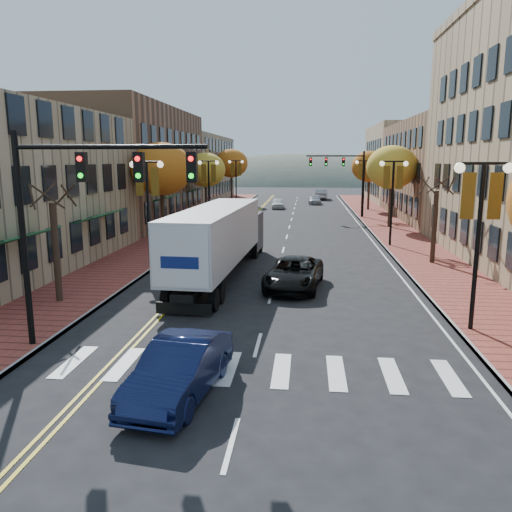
# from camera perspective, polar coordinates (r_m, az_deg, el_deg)

# --- Properties ---
(ground) EXTENTS (200.00, 200.00, 0.00)m
(ground) POSITION_cam_1_polar(r_m,az_deg,el_deg) (13.40, -1.53, -16.25)
(ground) COLOR black
(ground) RESTS_ON ground
(sidewalk_left) EXTENTS (4.00, 85.00, 0.15)m
(sidewalk_left) POSITION_cam_1_polar(r_m,az_deg,el_deg) (45.95, -7.53, 3.31)
(sidewalk_left) COLOR brown
(sidewalk_left) RESTS_ON ground
(sidewalk_right) EXTENTS (4.00, 85.00, 0.15)m
(sidewalk_right) POSITION_cam_1_polar(r_m,az_deg,el_deg) (45.34, 15.23, 2.91)
(sidewalk_right) COLOR brown
(sidewalk_right) RESTS_ON ground
(building_left_mid) EXTENTS (12.00, 24.00, 11.00)m
(building_left_mid) POSITION_cam_1_polar(r_m,az_deg,el_deg) (51.29, -15.64, 9.87)
(building_left_mid) COLOR brown
(building_left_mid) RESTS_ON ground
(building_left_far) EXTENTS (12.00, 26.00, 9.50)m
(building_left_far) POSITION_cam_1_polar(r_m,az_deg,el_deg) (75.15, -8.62, 9.80)
(building_left_far) COLOR #9E8966
(building_left_far) RESTS_ON ground
(building_right_mid) EXTENTS (15.00, 24.00, 10.00)m
(building_right_mid) POSITION_cam_1_polar(r_m,az_deg,el_deg) (56.43, 23.58, 8.92)
(building_right_mid) COLOR brown
(building_right_mid) RESTS_ON ground
(building_right_far) EXTENTS (15.00, 20.00, 11.00)m
(building_right_far) POSITION_cam_1_polar(r_m,az_deg,el_deg) (77.69, 18.69, 9.94)
(building_right_far) COLOR #9E8966
(building_right_far) RESTS_ON ground
(tree_left_a) EXTENTS (0.28, 0.28, 4.20)m
(tree_left_a) POSITION_cam_1_polar(r_m,az_deg,el_deg) (22.78, -21.88, 0.37)
(tree_left_a) COLOR #382619
(tree_left_a) RESTS_ON sidewalk_left
(tree_left_b) EXTENTS (4.48, 4.48, 7.21)m
(tree_left_b) POSITION_cam_1_polar(r_m,az_deg,el_deg) (37.34, -10.76, 9.73)
(tree_left_b) COLOR #382619
(tree_left_b) RESTS_ON sidewalk_left
(tree_left_c) EXTENTS (4.16, 4.16, 6.69)m
(tree_left_c) POSITION_cam_1_polar(r_m,az_deg,el_deg) (52.89, -5.79, 9.75)
(tree_left_c) COLOR #382619
(tree_left_c) RESTS_ON sidewalk_left
(tree_left_d) EXTENTS (4.61, 4.61, 7.42)m
(tree_left_d) POSITION_cam_1_polar(r_m,az_deg,el_deg) (70.61, -2.84, 10.53)
(tree_left_d) COLOR #382619
(tree_left_d) RESTS_ON sidewalk_left
(tree_right_b) EXTENTS (0.28, 0.28, 4.20)m
(tree_right_b) POSITION_cam_1_polar(r_m,az_deg,el_deg) (30.98, 19.71, 3.14)
(tree_right_b) COLOR #382619
(tree_right_b) RESTS_ON sidewalk_right
(tree_right_c) EXTENTS (4.48, 4.48, 7.21)m
(tree_right_c) POSITION_cam_1_polar(r_m,az_deg,el_deg) (46.42, 15.26, 9.75)
(tree_right_c) COLOR #382619
(tree_right_c) RESTS_ON sidewalk_right
(tree_right_d) EXTENTS (4.35, 4.35, 7.00)m
(tree_right_d) POSITION_cam_1_polar(r_m,az_deg,el_deg) (62.27, 12.87, 9.93)
(tree_right_d) COLOR #382619
(tree_right_d) RESTS_ON sidewalk_right
(lamp_left_b) EXTENTS (1.96, 0.36, 6.05)m
(lamp_left_b) POSITION_cam_1_polar(r_m,az_deg,el_deg) (29.30, -12.29, 7.13)
(lamp_left_b) COLOR black
(lamp_left_b) RESTS_ON ground
(lamp_left_c) EXTENTS (1.96, 0.36, 6.05)m
(lamp_left_c) POSITION_cam_1_polar(r_m,az_deg,el_deg) (46.73, -5.43, 8.67)
(lamp_left_c) COLOR black
(lamp_left_c) RESTS_ON ground
(lamp_left_d) EXTENTS (1.96, 0.36, 6.05)m
(lamp_left_d) POSITION_cam_1_polar(r_m,az_deg,el_deg) (64.48, -2.30, 9.33)
(lamp_left_d) COLOR black
(lamp_left_d) RESTS_ON ground
(lamp_right_a) EXTENTS (1.96, 0.36, 6.05)m
(lamp_right_a) POSITION_cam_1_polar(r_m,az_deg,el_deg) (18.87, 24.24, 4.43)
(lamp_right_a) COLOR black
(lamp_right_a) RESTS_ON ground
(lamp_right_b) EXTENTS (1.96, 0.36, 6.05)m
(lamp_right_b) POSITION_cam_1_polar(r_m,az_deg,el_deg) (36.35, 15.36, 7.69)
(lamp_right_b) COLOR black
(lamp_right_b) RESTS_ON ground
(lamp_right_c) EXTENTS (1.96, 0.36, 6.05)m
(lamp_right_c) POSITION_cam_1_polar(r_m,az_deg,el_deg) (54.17, 12.25, 8.78)
(lamp_right_c) COLOR black
(lamp_right_c) RESTS_ON ground
(traffic_mast_near) EXTENTS (6.10, 0.35, 7.00)m
(traffic_mast_near) POSITION_cam_1_polar(r_m,az_deg,el_deg) (16.44, -19.63, 6.14)
(traffic_mast_near) COLOR black
(traffic_mast_near) RESTS_ON ground
(traffic_mast_far) EXTENTS (6.10, 0.34, 7.00)m
(traffic_mast_far) POSITION_cam_1_polar(r_m,az_deg,el_deg) (53.97, 10.11, 9.52)
(traffic_mast_far) COLOR black
(traffic_mast_far) RESTS_ON ground
(semi_truck) EXTENTS (3.12, 15.18, 3.77)m
(semi_truck) POSITION_cam_1_polar(r_m,az_deg,el_deg) (26.28, -3.97, 2.36)
(semi_truck) COLOR black
(semi_truck) RESTS_ON ground
(navy_sedan) EXTENTS (2.20, 4.71, 1.49)m
(navy_sedan) POSITION_cam_1_polar(r_m,az_deg,el_deg) (13.51, -8.71, -12.63)
(navy_sedan) COLOR #0D1435
(navy_sedan) RESTS_ON ground
(black_suv) EXTENTS (3.07, 5.53, 1.47)m
(black_suv) POSITION_cam_1_polar(r_m,az_deg,el_deg) (24.12, 4.38, -1.99)
(black_suv) COLOR black
(black_suv) RESTS_ON ground
(car_far_white) EXTENTS (1.77, 3.94, 1.32)m
(car_far_white) POSITION_cam_1_polar(r_m,az_deg,el_deg) (63.85, 2.52, 6.04)
(car_far_white) COLOR white
(car_far_white) RESTS_ON ground
(car_far_silver) EXTENTS (1.75, 4.21, 1.21)m
(car_far_silver) POSITION_cam_1_polar(r_m,az_deg,el_deg) (70.63, 6.71, 6.41)
(car_far_silver) COLOR #A1A2A8
(car_far_silver) RESTS_ON ground
(car_far_oncoming) EXTENTS (2.12, 5.03, 1.62)m
(car_far_oncoming) POSITION_cam_1_polar(r_m,az_deg,el_deg) (78.90, 7.49, 7.01)
(car_far_oncoming) COLOR #94949B
(car_far_oncoming) RESTS_ON ground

